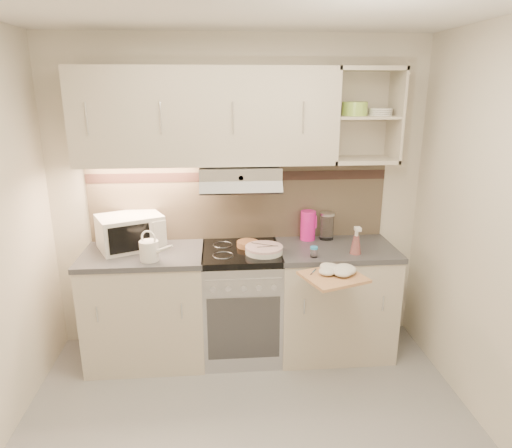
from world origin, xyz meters
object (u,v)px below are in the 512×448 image
pink_pitcher (308,225)px  spray_bottle (356,242)px  plate_stack (264,250)px  glass_jar (327,226)px  microwave (130,232)px  cutting_board (333,277)px  watering_can (150,250)px  electric_range (242,302)px

pink_pitcher → spray_bottle: (0.30, -0.36, -0.03)m
plate_stack → spray_bottle: size_ratio=1.26×
glass_jar → spray_bottle: 0.39m
microwave → cutting_board: 1.59m
pink_pitcher → cutting_board: 0.73m
watering_can → glass_jar: (1.38, 0.38, 0.03)m
microwave → glass_jar: bearing=-21.9°
microwave → watering_can: (0.19, -0.30, -0.05)m
electric_range → watering_can: watering_can is taller
electric_range → plate_stack: (0.17, -0.09, 0.48)m
microwave → cutting_board: (1.45, -0.63, -0.16)m
watering_can → cutting_board: (1.26, -0.34, -0.11)m
spray_bottle → cutting_board: 0.46m
microwave → watering_can: 0.36m
glass_jar → cutting_board: size_ratio=0.59×
watering_can → plate_stack: bearing=30.1°
plate_stack → cutting_board: plate_stack is taller
spray_bottle → cutting_board: size_ratio=0.59×
microwave → watering_can: size_ratio=2.18×
plate_stack → cutting_board: bearing=-44.8°
plate_stack → glass_jar: glass_jar is taller
pink_pitcher → spray_bottle: pink_pitcher is taller
cutting_board → electric_range: bearing=119.5°
pink_pitcher → cutting_board: bearing=-85.5°
watering_can → pink_pitcher: 1.28m
pink_pitcher → spray_bottle: 0.47m
watering_can → pink_pitcher: bearing=41.1°
electric_range → microwave: (-0.85, 0.12, 0.58)m
glass_jar → spray_bottle: spray_bottle is taller
glass_jar → electric_range: bearing=-164.4°
spray_bottle → microwave: bearing=171.1°
plate_stack → spray_bottle: (0.69, -0.07, 0.06)m
cutting_board → microwave: bearing=136.8°
microwave → electric_range: bearing=-32.7°
watering_can → pink_pitcher: (1.22, 0.38, 0.04)m
plate_stack → glass_jar: 0.63m
glass_jar → microwave: bearing=-176.9°
plate_stack → spray_bottle: bearing=-5.7°
electric_range → cutting_board: bearing=-40.7°
microwave → spray_bottle: size_ratio=2.48×
pink_pitcher → glass_jar: size_ratio=1.08×
electric_range → cutting_board: 0.90m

